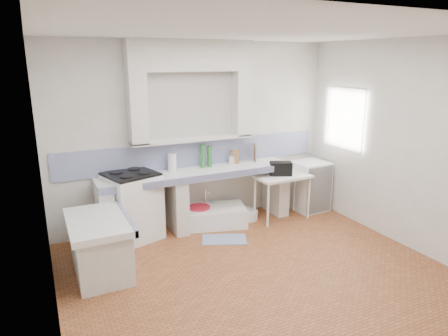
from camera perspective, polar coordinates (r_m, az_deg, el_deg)
name	(u,v)px	position (r m, az deg, el deg)	size (l,w,h in m)	color
floor	(260,275)	(5.02, 5.11, -14.98)	(4.50, 4.50, 0.00)	#95542F
ceiling	(266,31)	(4.35, 6.01, 18.82)	(4.50, 4.50, 0.00)	silver
wall_back	(196,134)	(6.24, -3.98, 4.83)	(4.50, 4.50, 0.00)	silver
wall_front	(414,229)	(3.05, 25.43, -7.89)	(4.50, 4.50, 0.00)	silver
wall_left	(43,191)	(3.88, -24.37, -2.96)	(4.50, 4.50, 0.00)	silver
wall_right	(406,145)	(5.95, 24.49, 2.97)	(4.50, 4.50, 0.00)	silver
alcove_mass	(191,55)	(5.99, -4.65, 15.68)	(1.90, 0.25, 0.45)	silver
window_frame	(354,118)	(6.85, 17.99, 6.74)	(0.35, 0.86, 1.06)	#332010
lace_valance	(349,95)	(6.71, 17.34, 9.90)	(0.01, 0.84, 0.24)	white
counter_slab	(198,173)	(6.06, -3.71, -0.74)	(3.00, 0.60, 0.08)	white
counter_lip	(205,178)	(5.81, -2.68, -1.42)	(3.00, 0.04, 0.10)	navy
counter_pier_left	(105,216)	(5.86, -16.53, -6.57)	(0.20, 0.55, 0.82)	silver
counter_pier_mid	(177,205)	(6.08, -6.71, -5.20)	(0.20, 0.55, 0.82)	silver
counter_pier_right	(276,189)	(6.81, 7.35, -2.98)	(0.20, 0.55, 0.82)	silver
peninsula_top	(98,222)	(5.00, -17.47, -7.35)	(0.70, 1.10, 0.08)	white
peninsula_base	(101,249)	(5.14, -17.16, -10.96)	(0.60, 1.00, 0.62)	silver
peninsula_lip	(126,217)	(5.05, -13.76, -6.86)	(0.04, 1.10, 0.10)	navy
backsplash	(197,153)	(6.29, -3.88, 2.12)	(4.27, 0.03, 0.40)	navy
stove	(133,207)	(5.91, -12.89, -5.42)	(0.67, 0.65, 0.95)	white
sink	(211,217)	(6.34, -1.89, -6.97)	(1.08, 0.58, 0.26)	white
side_table	(282,197)	(6.56, 8.24, -4.11)	(0.88, 0.49, 0.04)	white
fridge	(309,186)	(7.05, 12.05, -2.47)	(0.55, 0.55, 0.84)	white
bucket_red	(199,216)	(6.31, -3.52, -6.83)	(0.34, 0.34, 0.31)	red
bucket_orange	(210,218)	(6.31, -1.94, -7.11)	(0.27, 0.27, 0.25)	red
bucket_blue	(231,211)	(6.54, 0.97, -6.13)	(0.30, 0.30, 0.28)	blue
basin_white	(246,215)	(6.59, 3.21, -6.64)	(0.37, 0.37, 0.14)	white
water_bottle_a	(196,215)	(6.40, -3.95, -6.73)	(0.07, 0.07, 0.27)	silver
water_bottle_b	(212,211)	(6.52, -1.73, -6.12)	(0.08, 0.08, 0.30)	silver
black_bag	(281,169)	(6.44, 8.08, -0.08)	(0.34, 0.19, 0.21)	black
green_bottle_a	(203,156)	(6.19, -3.05, 1.73)	(0.08, 0.08, 0.36)	#286A31
green_bottle_b	(210,156)	(6.23, -2.07, 1.66)	(0.07, 0.07, 0.33)	#286A31
knife_block	(235,157)	(6.43, 1.55, 1.63)	(0.11, 0.09, 0.22)	#94633B
cutting_board	(255,153)	(6.60, 4.43, 2.20)	(0.02, 0.21, 0.28)	#94633B
paper_towel	(172,163)	(6.03, -7.41, 0.78)	(0.13, 0.13, 0.26)	white
soap_bottle	(232,158)	(6.41, 1.10, 1.39)	(0.08, 0.08, 0.18)	white
rug	(224,239)	(5.88, 0.03, -10.12)	(0.63, 0.36, 0.01)	#354D84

